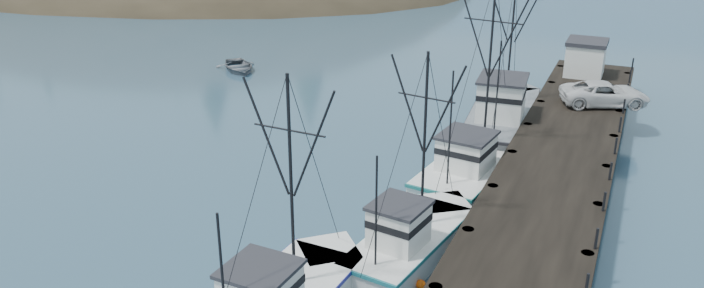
% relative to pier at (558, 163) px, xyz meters
% --- Properties ---
extents(ground, '(400.00, 400.00, 0.00)m').
position_rel_pier_xyz_m(ground, '(-14.00, -16.00, -1.69)').
color(ground, '#29465B').
rests_on(ground, ground).
extents(pier, '(6.00, 44.00, 2.00)m').
position_rel_pier_xyz_m(pier, '(0.00, 0.00, 0.00)').
color(pier, black).
rests_on(pier, ground).
extents(moored_sailboats, '(16.31, 19.83, 6.35)m').
position_rel_pier_xyz_m(moored_sailboats, '(-45.68, 41.33, -1.36)').
color(moored_sailboats, silver).
rests_on(moored_sailboats, ground).
extents(trawler_near, '(4.43, 9.84, 10.12)m').
position_rel_pier_xyz_m(trawler_near, '(-5.26, -9.96, -0.87)').
color(trawler_near, silver).
rests_on(trawler_near, ground).
extents(trawler_far, '(5.21, 12.09, 12.18)m').
position_rel_pier_xyz_m(trawler_far, '(-4.68, 0.01, -0.87)').
color(trawler_far, silver).
rests_on(trawler_far, ground).
extents(work_vessel, '(5.23, 14.09, 11.96)m').
position_rel_pier_xyz_m(work_vessel, '(-4.76, 7.82, -0.46)').
color(work_vessel, slate).
rests_on(work_vessel, ground).
extents(pier_shed, '(3.00, 3.20, 2.80)m').
position_rel_pier_xyz_m(pier_shed, '(-0.59, 18.00, 1.73)').
color(pier_shed, silver).
rests_on(pier_shed, pier).
extents(pickup_truck, '(6.49, 4.74, 1.64)m').
position_rel_pier_xyz_m(pickup_truck, '(1.50, 10.83, 1.13)').
color(pickup_truck, silver).
rests_on(pickup_truck, pier).
extents(motorboat, '(6.17, 6.20, 1.06)m').
position_rel_pier_xyz_m(motorboat, '(-30.20, 14.21, -1.69)').
color(motorboat, slate).
rests_on(motorboat, ground).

